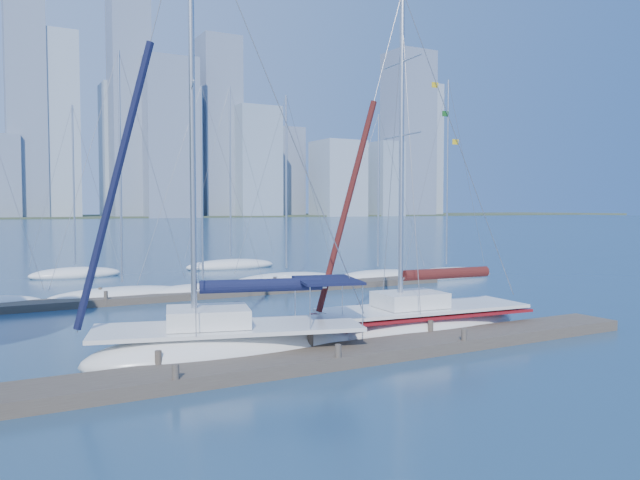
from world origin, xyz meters
TOP-DOWN VIEW (x-y plane):
  - ground at (0.00, 0.00)m, footprint 700.00×700.00m
  - near_dock at (0.00, 0.00)m, footprint 26.00×2.00m
  - far_dock at (2.00, 16.00)m, footprint 30.00×1.80m
  - far_shore at (0.00, 320.00)m, footprint 800.00×100.00m
  - sailboat_navy at (-2.42, 2.07)m, footprint 9.75×5.36m
  - sailboat_maroon at (5.77, 2.34)m, footprint 9.23×3.67m
  - bg_boat_1 at (-2.83, 17.04)m, footprint 8.08×4.36m
  - bg_boat_2 at (1.50, 16.65)m, footprint 7.27×2.07m
  - bg_boat_3 at (7.71, 18.75)m, footprint 7.87×3.50m
  - bg_boat_4 at (14.17, 17.91)m, footprint 7.32×3.30m
  - bg_boat_5 at (19.37, 17.02)m, footprint 7.88×2.78m
  - bg_boat_6 at (-3.54, 29.91)m, footprint 6.51×3.37m
  - bg_boat_7 at (8.43, 30.71)m, footprint 7.64×2.83m
  - skyline at (30.96, 290.00)m, footprint 502.45×51.31m

SIDE VIEW (x-z plane):
  - ground at x=0.00m, z-range 0.00..0.00m
  - far_shore at x=0.00m, z-range -0.75..0.75m
  - far_dock at x=2.00m, z-range 0.00..0.36m
  - near_dock at x=0.00m, z-range 0.00..0.40m
  - bg_boat_2 at x=1.50m, z-range -5.76..6.24m
  - bg_boat_4 at x=14.17m, z-range -5.51..6.00m
  - bg_boat_1 at x=-2.83m, z-range -6.49..7.01m
  - bg_boat_6 at x=-3.54m, z-range -5.97..6.49m
  - bg_boat_5 at x=19.37m, z-range -6.81..7.33m
  - bg_boat_3 at x=7.71m, z-range -5.93..6.46m
  - bg_boat_7 at x=8.43m, z-range -7.22..7.79m
  - sailboat_maroon at x=5.77m, z-range -5.85..7.89m
  - sailboat_navy at x=-2.42m, z-range -6.62..8.96m
  - skyline at x=30.96m, z-range -18.18..90.24m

